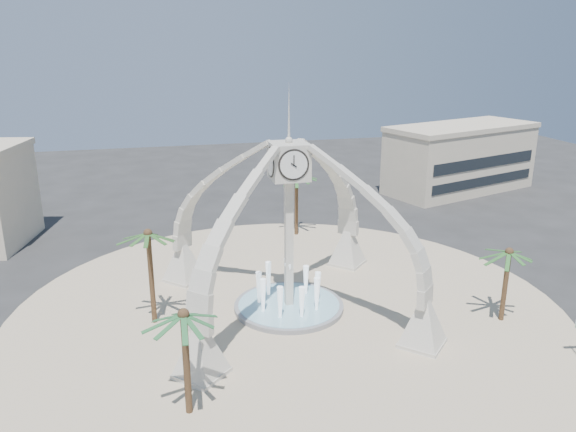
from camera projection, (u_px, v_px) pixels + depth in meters
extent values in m
plane|color=#282828|center=(289.00, 309.00, 41.16)|extent=(140.00, 140.00, 0.00)
cylinder|color=tan|center=(289.00, 309.00, 41.15)|extent=(40.00, 40.00, 0.06)
cube|color=#BBB6A7|center=(289.00, 246.00, 39.70)|extent=(0.55, 0.55, 9.80)
cube|color=#BBB6A7|center=(289.00, 161.00, 37.86)|extent=(2.50, 2.50, 2.50)
cone|color=#BBB6A7|center=(289.00, 112.00, 36.89)|extent=(0.20, 0.20, 4.00)
cylinder|color=white|center=(294.00, 165.00, 36.67)|extent=(1.84, 0.04, 1.84)
pyramid|color=#BBB6A7|center=(348.00, 247.00, 48.87)|extent=(3.80, 3.80, 3.20)
pyramid|color=#BBB6A7|center=(183.00, 262.00, 45.59)|extent=(3.80, 3.80, 3.20)
pyramid|color=#BBB6A7|center=(200.00, 351.00, 32.49)|extent=(3.80, 3.80, 3.20)
pyramid|color=#BBB6A7|center=(423.00, 323.00, 35.78)|extent=(3.80, 3.80, 3.20)
cylinder|color=gray|center=(289.00, 306.00, 41.10)|extent=(8.00, 8.00, 0.40)
cylinder|color=#8FC5D5|center=(289.00, 304.00, 41.03)|extent=(7.40, 7.40, 0.04)
cone|color=white|center=(289.00, 284.00, 40.56)|extent=(0.60, 0.60, 3.20)
cube|color=#BFB095|center=(460.00, 160.00, 72.85)|extent=(21.49, 13.79, 8.00)
cube|color=#BFB095|center=(463.00, 127.00, 71.56)|extent=(21.87, 14.17, 0.60)
cylinder|color=brown|center=(505.00, 286.00, 38.71)|extent=(0.34, 0.34, 5.27)
cylinder|color=brown|center=(151.00, 278.00, 38.19)|extent=(0.36, 0.36, 6.71)
cylinder|color=brown|center=(296.00, 204.00, 55.99)|extent=(0.37, 0.37, 6.45)
cylinder|color=brown|center=(186.00, 364.00, 28.81)|extent=(0.36, 0.36, 5.88)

